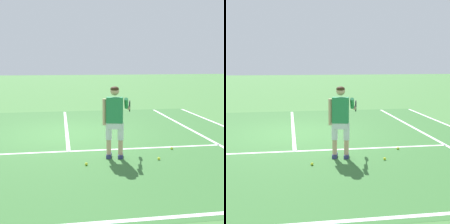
# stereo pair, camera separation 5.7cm
# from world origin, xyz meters

# --- Properties ---
(ground_plane) EXTENTS (80.00, 80.00, 0.00)m
(ground_plane) POSITION_xyz_m (0.00, 0.00, 0.00)
(ground_plane) COLOR #477F3D
(court_inner_surface) EXTENTS (10.98, 10.59, 0.00)m
(court_inner_surface) POSITION_xyz_m (0.00, -0.85, 0.00)
(court_inner_surface) COLOR #387033
(court_inner_surface) RESTS_ON ground
(line_baseline) EXTENTS (10.98, 0.10, 0.01)m
(line_baseline) POSITION_xyz_m (0.00, -5.95, 0.00)
(line_baseline) COLOR white
(line_baseline) RESTS_ON ground
(line_service) EXTENTS (8.23, 0.10, 0.01)m
(line_service) POSITION_xyz_m (0.00, -2.15, 0.00)
(line_service) COLOR white
(line_service) RESTS_ON ground
(line_centre_service) EXTENTS (0.10, 6.40, 0.01)m
(line_centre_service) POSITION_xyz_m (0.00, 1.05, 0.00)
(line_centre_service) COLOR white
(line_centre_service) RESTS_ON ground
(line_singles_right) EXTENTS (0.10, 10.19, 0.01)m
(line_singles_right) POSITION_xyz_m (4.12, -0.85, 0.00)
(line_singles_right) COLOR white
(line_singles_right) RESTS_ON ground
(tennis_player) EXTENTS (0.84, 1.05, 1.71)m
(tennis_player) POSITION_xyz_m (1.08, -2.86, 0.99)
(tennis_player) COLOR navy
(tennis_player) RESTS_ON ground
(tennis_ball_near_feet) EXTENTS (0.07, 0.07, 0.07)m
(tennis_ball_near_feet) POSITION_xyz_m (2.67, -2.38, 0.03)
(tennis_ball_near_feet) COLOR #CCE02D
(tennis_ball_near_feet) RESTS_ON ground
(tennis_ball_by_baseline) EXTENTS (0.07, 0.07, 0.07)m
(tennis_ball_by_baseline) POSITION_xyz_m (0.36, -3.34, 0.03)
(tennis_ball_by_baseline) COLOR #CCE02D
(tennis_ball_by_baseline) RESTS_ON ground
(tennis_ball_mid_court) EXTENTS (0.07, 0.07, 0.07)m
(tennis_ball_mid_court) POSITION_xyz_m (2.07, -3.20, 0.03)
(tennis_ball_mid_court) COLOR #CCE02D
(tennis_ball_mid_court) RESTS_ON ground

